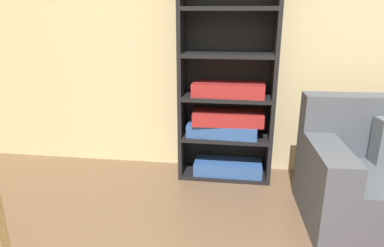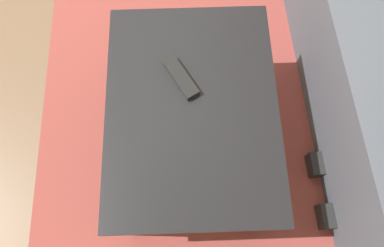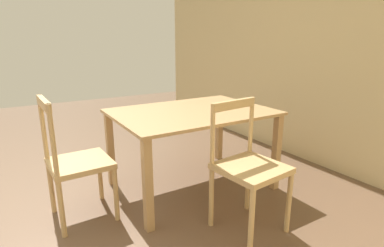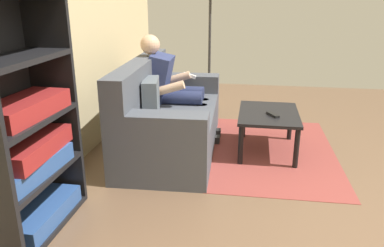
% 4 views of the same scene
% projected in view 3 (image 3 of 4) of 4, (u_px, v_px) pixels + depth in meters
% --- Properties ---
extents(wall_side, '(0.12, 5.53, 2.57)m').
position_uv_depth(wall_side, '(297.00, 42.00, 3.42)').
color(wall_side, '#C8B586').
rests_on(wall_side, ground_plane).
extents(dining_table, '(1.33, 0.96, 0.72)m').
position_uv_depth(dining_table, '(192.00, 121.00, 2.70)').
color(dining_table, tan).
rests_on(dining_table, ground_plane).
extents(dining_chair_near_wall, '(0.46, 0.46, 0.91)m').
position_uv_depth(dining_chair_near_wall, '(248.00, 167.00, 2.12)').
color(dining_chair_near_wall, tan).
rests_on(dining_chair_near_wall, ground_plane).
extents(dining_chair_facing_couch, '(0.44, 0.44, 0.94)m').
position_uv_depth(dining_chair_facing_couch, '(75.00, 162.00, 2.24)').
color(dining_chair_facing_couch, tan).
rests_on(dining_chair_facing_couch, ground_plane).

